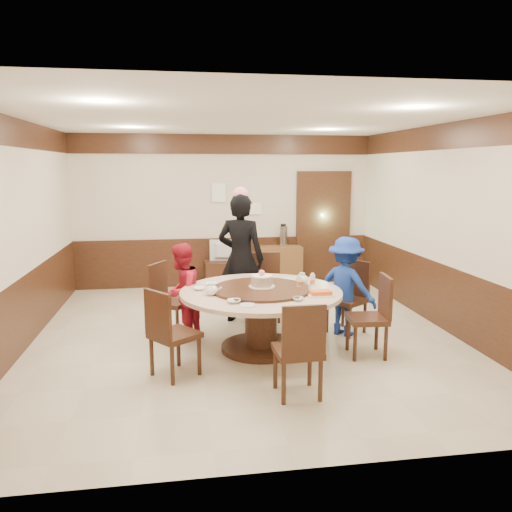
{
  "coord_description": "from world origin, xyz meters",
  "views": [
    {
      "loc": [
        -0.82,
        -6.28,
        2.22
      ],
      "look_at": [
        0.12,
        -0.11,
        1.1
      ],
      "focal_mm": 35.0,
      "sensor_mm": 36.0,
      "label": 1
    }
  ],
  "objects": [
    {
      "name": "room",
      "position": [
        0.01,
        0.01,
        1.08
      ],
      "size": [
        6.0,
        6.04,
        2.84
      ],
      "color": "beige",
      "rests_on": "ground"
    },
    {
      "name": "banquet_table",
      "position": [
        0.12,
        -0.51,
        0.53
      ],
      "size": [
        1.95,
        1.95,
        0.78
      ],
      "color": "#371D11",
      "rests_on": "ground"
    },
    {
      "name": "chair_0",
      "position": [
        1.39,
        -0.03,
        0.3
      ],
      "size": [
        0.62,
        0.61,
        0.97
      ],
      "rotation": [
        0.0,
        0.0,
        2.19
      ],
      "color": "#371D11",
      "rests_on": "ground"
    },
    {
      "name": "chair_1",
      "position": [
        0.4,
        0.72,
        0.3
      ],
      "size": [
        0.5,
        0.51,
        0.97
      ],
      "rotation": [
        0.0,
        0.0,
        2.99
      ],
      "color": "#371D11",
      "rests_on": "ground"
    },
    {
      "name": "chair_2",
      "position": [
        -0.97,
        0.21,
        0.3
      ],
      "size": [
        0.61,
        0.6,
        0.97
      ],
      "rotation": [
        0.0,
        0.0,
        4.17
      ],
      "color": "#371D11",
      "rests_on": "ground"
    },
    {
      "name": "chair_3",
      "position": [
        -0.93,
        -1.14,
        0.3
      ],
      "size": [
        0.62,
        0.62,
        0.97
      ],
      "rotation": [
        0.0,
        0.0,
        5.38
      ],
      "color": "#371D11",
      "rests_on": "ground"
    },
    {
      "name": "chair_4",
      "position": [
        0.28,
        -1.81,
        0.3
      ],
      "size": [
        0.45,
        0.46,
        0.97
      ],
      "rotation": [
        0.0,
        0.0,
        6.31
      ],
      "color": "#371D11",
      "rests_on": "ground"
    },
    {
      "name": "chair_5",
      "position": [
        1.35,
        -0.89,
        0.3
      ],
      "size": [
        0.49,
        0.48,
        0.97
      ],
      "rotation": [
        0.0,
        0.0,
        7.76
      ],
      "color": "#371D11",
      "rests_on": "ground"
    },
    {
      "name": "person_standing",
      "position": [
        0.02,
        0.68,
        0.93
      ],
      "size": [
        0.8,
        0.68,
        1.85
      ],
      "primitive_type": "imported",
      "rotation": [
        0.0,
        0.0,
        2.71
      ],
      "color": "black",
      "rests_on": "ground"
    },
    {
      "name": "person_red",
      "position": [
        -0.83,
        0.02,
        0.63
      ],
      "size": [
        0.71,
        0.76,
        1.27
      ],
      "primitive_type": "imported",
      "rotation": [
        0.0,
        0.0,
        4.24
      ],
      "color": "#AC1728",
      "rests_on": "ground"
    },
    {
      "name": "person_blue",
      "position": [
        1.33,
        -0.11,
        0.66
      ],
      "size": [
        0.94,
        0.95,
        1.32
      ],
      "primitive_type": "imported",
      "rotation": [
        0.0,
        0.0,
        2.34
      ],
      "color": "navy",
      "rests_on": "ground"
    },
    {
      "name": "birthday_cake",
      "position": [
        0.14,
        -0.46,
        0.85
      ],
      "size": [
        0.32,
        0.32,
        0.21
      ],
      "color": "white",
      "rests_on": "banquet_table"
    },
    {
      "name": "teapot_left",
      "position": [
        -0.48,
        -0.65,
        0.81
      ],
      "size": [
        0.17,
        0.15,
        0.13
      ],
      "primitive_type": "ellipsoid",
      "color": "white",
      "rests_on": "banquet_table"
    },
    {
      "name": "teapot_right",
      "position": [
        0.69,
        -0.26,
        0.81
      ],
      "size": [
        0.17,
        0.15,
        0.13
      ],
      "primitive_type": "ellipsoid",
      "color": "white",
      "rests_on": "banquet_table"
    },
    {
      "name": "bowl_0",
      "position": [
        -0.45,
        -0.19,
        0.77
      ],
      "size": [
        0.16,
        0.16,
        0.04
      ],
      "primitive_type": "imported",
      "color": "white",
      "rests_on": "banquet_table"
    },
    {
      "name": "bowl_1",
      "position": [
        0.46,
        -1.04,
        0.77
      ],
      "size": [
        0.13,
        0.13,
        0.04
      ],
      "primitive_type": "imported",
      "color": "white",
      "rests_on": "banquet_table"
    },
    {
      "name": "bowl_2",
      "position": [
        -0.26,
        -1.02,
        0.77
      ],
      "size": [
        0.15,
        0.15,
        0.04
      ],
      "primitive_type": "imported",
      "color": "white",
      "rests_on": "banquet_table"
    },
    {
      "name": "bowl_3",
      "position": [
        0.74,
        -0.65,
        0.77
      ],
      "size": [
        0.13,
        0.13,
        0.04
      ],
      "primitive_type": "imported",
      "color": "white",
      "rests_on": "banquet_table"
    },
    {
      "name": "bowl_4",
      "position": [
        -0.61,
        -0.38,
        0.77
      ],
      "size": [
        0.14,
        0.14,
        0.04
      ],
      "primitive_type": "imported",
      "color": "white",
      "rests_on": "banquet_table"
    },
    {
      "name": "saucer_near",
      "position": [
        -0.13,
        -1.16,
        0.76
      ],
      "size": [
        0.18,
        0.18,
        0.01
      ],
      "primitive_type": "cylinder",
      "color": "white",
      "rests_on": "banquet_table"
    },
    {
      "name": "saucer_far",
      "position": [
        0.57,
        -0.01,
        0.76
      ],
      "size": [
        0.18,
        0.18,
        0.01
      ],
      "primitive_type": "cylinder",
      "color": "white",
      "rests_on": "banquet_table"
    },
    {
      "name": "shrimp_platter",
      "position": [
        0.76,
        -0.88,
        0.78
      ],
      "size": [
        0.3,
        0.2,
        0.06
      ],
      "color": "white",
      "rests_on": "banquet_table"
    },
    {
      "name": "bottle_0",
      "position": [
        0.59,
        -0.52,
        0.83
      ],
      "size": [
        0.06,
        0.06,
        0.16
      ],
      "primitive_type": "cylinder",
      "color": "white",
      "rests_on": "banquet_table"
    },
    {
      "name": "bottle_1",
      "position": [
        0.78,
        -0.45,
        0.83
      ],
      "size": [
        0.06,
        0.06,
        0.16
      ],
      "primitive_type": "cylinder",
      "color": "white",
      "rests_on": "banquet_table"
    },
    {
      "name": "tv_stand",
      "position": [
        0.04,
        2.75,
        0.25
      ],
      "size": [
        0.85,
        0.45,
        0.5
      ],
      "primitive_type": "cube",
      "color": "#371D11",
      "rests_on": "ground"
    },
    {
      "name": "television",
      "position": [
        0.04,
        2.75,
        0.7
      ],
      "size": [
        0.68,
        0.2,
        0.39
      ],
      "primitive_type": "imported",
      "rotation": [
        0.0,
        0.0,
        2.97
      ],
      "color": "gray",
      "rests_on": "tv_stand"
    },
    {
      "name": "side_cabinet",
      "position": [
        1.02,
        2.78,
        0.38
      ],
      "size": [
        0.8,
        0.4,
        0.75
      ],
      "primitive_type": "cube",
      "color": "brown",
      "rests_on": "ground"
    },
    {
      "name": "thermos",
      "position": [
        1.08,
        2.78,
        0.94
      ],
      "size": [
        0.15,
        0.15,
        0.38
      ],
      "primitive_type": "cylinder",
      "color": "silver",
      "rests_on": "side_cabinet"
    },
    {
      "name": "notice_left",
      "position": [
        -0.1,
        2.96,
        1.75
      ],
      "size": [
        0.25,
        0.0,
        0.35
      ],
      "primitive_type": "cube",
      "color": "white",
      "rests_on": "room"
    },
    {
      "name": "notice_right",
      "position": [
        0.55,
        2.96,
        1.45
      ],
      "size": [
        0.3,
        0.0,
        0.22
      ],
      "primitive_type": "cube",
      "color": "white",
      "rests_on": "room"
    }
  ]
}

